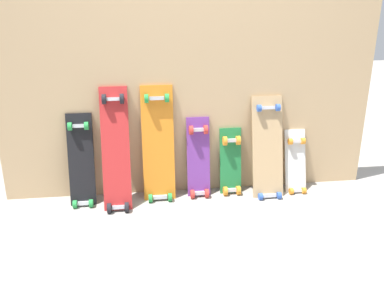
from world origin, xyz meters
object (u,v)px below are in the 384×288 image
(skateboard_green, at_px, (231,165))
(skateboard_black, at_px, (81,165))
(skateboard_red, at_px, (116,153))
(skateboard_orange, at_px, (158,148))
(skateboard_white, at_px, (295,166))
(skateboard_purple, at_px, (199,161))
(skateboard_natural, at_px, (268,152))

(skateboard_green, bearing_deg, skateboard_black, -178.56)
(skateboard_red, relative_size, skateboard_orange, 1.00)
(skateboard_red, xyz_separation_m, skateboard_white, (1.37, 0.06, -0.19))
(skateboard_black, distance_m, skateboard_purple, 0.86)
(skateboard_orange, relative_size, skateboard_white, 1.67)
(skateboard_natural, bearing_deg, skateboard_black, 179.08)
(skateboard_white, bearing_deg, skateboard_green, 177.26)
(skateboard_green, distance_m, skateboard_white, 0.51)
(skateboard_natural, xyz_separation_m, skateboard_white, (0.24, 0.03, -0.14))
(skateboard_orange, height_order, skateboard_green, skateboard_orange)
(skateboard_black, xyz_separation_m, skateboard_red, (0.25, -0.06, 0.10))
(skateboard_red, distance_m, skateboard_purple, 0.62)
(skateboard_black, relative_size, skateboard_orange, 0.80)
(skateboard_orange, bearing_deg, skateboard_natural, -2.55)
(skateboard_purple, height_order, skateboard_white, skateboard_purple)
(skateboard_black, distance_m, skateboard_white, 1.63)
(skateboard_green, xyz_separation_m, skateboard_natural, (0.27, -0.05, 0.12))
(skateboard_purple, distance_m, skateboard_natural, 0.53)
(skateboard_red, bearing_deg, skateboard_orange, 12.88)
(skateboard_red, bearing_deg, skateboard_green, 5.55)
(skateboard_black, relative_size, skateboard_white, 1.33)
(skateboard_red, xyz_separation_m, skateboard_natural, (1.13, 0.03, -0.06))
(skateboard_orange, distance_m, skateboard_green, 0.58)
(skateboard_red, relative_size, skateboard_white, 1.67)
(skateboard_orange, bearing_deg, skateboard_black, -178.52)
(skateboard_black, distance_m, skateboard_natural, 1.38)
(skateboard_black, xyz_separation_m, skateboard_white, (1.62, 0.00, -0.10))
(skateboard_green, relative_size, skateboard_natural, 0.69)
(skateboard_red, bearing_deg, skateboard_purple, 7.23)
(skateboard_red, distance_m, skateboard_orange, 0.31)
(skateboard_white, bearing_deg, skateboard_red, -177.53)
(skateboard_natural, distance_m, skateboard_white, 0.28)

